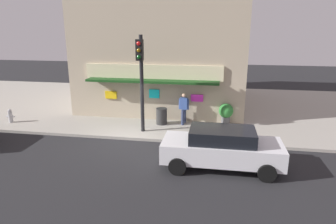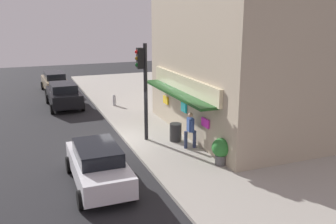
# 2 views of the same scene
# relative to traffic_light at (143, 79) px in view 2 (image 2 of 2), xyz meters

# --- Properties ---
(ground_plane) EXTENTS (60.78, 60.78, 0.00)m
(ground_plane) POSITION_rel_traffic_light_xyz_m (-0.41, -0.89, -3.13)
(ground_plane) COLOR #232326
(sidewalk) EXTENTS (40.52, 12.64, 0.14)m
(sidewalk) POSITION_rel_traffic_light_xyz_m (-0.41, 5.43, -3.06)
(sidewalk) COLOR #A39E93
(sidewalk) RESTS_ON ground_plane
(corner_building) EXTENTS (9.75, 9.90, 8.04)m
(corner_building) POSITION_rel_traffic_light_xyz_m (0.15, 6.58, 1.02)
(corner_building) COLOR tan
(corner_building) RESTS_ON sidewalk
(traffic_light) EXTENTS (0.32, 0.58, 4.65)m
(traffic_light) POSITION_rel_traffic_light_xyz_m (0.00, 0.00, 0.00)
(traffic_light) COLOR black
(traffic_light) RESTS_ON sidewalk
(fire_hydrant) EXTENTS (0.46, 0.22, 0.75)m
(fire_hydrant) POSITION_rel_traffic_light_xyz_m (-7.39, 0.29, -2.63)
(fire_hydrant) COLOR #B2B2B7
(fire_hydrant) RESTS_ON sidewalk
(trash_can) EXTENTS (0.57, 0.57, 0.86)m
(trash_can) POSITION_rel_traffic_light_xyz_m (0.71, 1.36, -2.56)
(trash_can) COLOR #2D2D2D
(trash_can) RESTS_ON sidewalk
(pedestrian) EXTENTS (0.55, 0.59, 1.67)m
(pedestrian) POSITION_rel_traffic_light_xyz_m (1.86, 1.61, -2.09)
(pedestrian) COLOR navy
(pedestrian) RESTS_ON sidewalk
(potted_plant_by_doorway) EXTENTS (0.77, 0.77, 1.10)m
(potted_plant_by_doorway) POSITION_rel_traffic_light_xyz_m (4.07, 1.95, -2.35)
(potted_plant_by_doorway) COLOR #59595B
(potted_plant_by_doorway) RESTS_ON sidewalk
(parked_car_white) EXTENTS (4.42, 1.95, 1.53)m
(parked_car_white) POSITION_rel_traffic_light_xyz_m (3.82, -2.99, -2.33)
(parked_car_white) COLOR silver
(parked_car_white) RESTS_ON ground_plane
(parked_car_black) EXTENTS (4.42, 2.19, 1.63)m
(parked_car_black) POSITION_rel_traffic_light_xyz_m (-8.73, -2.83, -2.28)
(parked_car_black) COLOR black
(parked_car_black) RESTS_ON ground_plane
(parked_car_tan) EXTENTS (4.66, 2.07, 1.60)m
(parked_car_tan) POSITION_rel_traffic_light_xyz_m (-14.16, -2.94, -2.30)
(parked_car_tan) COLOR #9E8966
(parked_car_tan) RESTS_ON ground_plane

